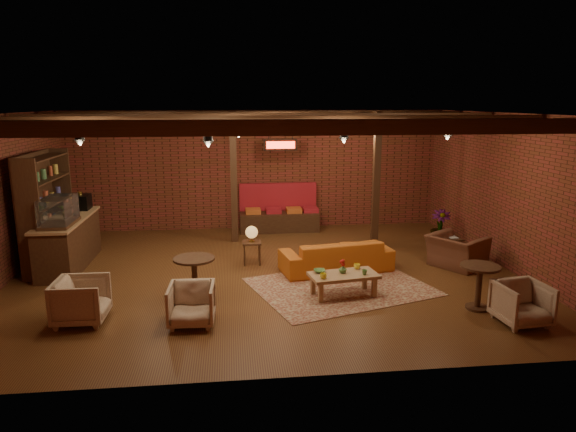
{
  "coord_description": "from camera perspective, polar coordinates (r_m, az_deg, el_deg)",
  "views": [
    {
      "loc": [
        -0.67,
        -9.87,
        3.44
      ],
      "look_at": [
        0.46,
        0.2,
        1.16
      ],
      "focal_mm": 32.0,
      "sensor_mm": 36.0,
      "label": 1
    }
  ],
  "objects": [
    {
      "name": "service_sign",
      "position": [
        13.08,
        -0.84,
        7.91
      ],
      "size": [
        0.86,
        0.06,
        0.3
      ],
      "primitive_type": "cube",
      "color": "#FF3119",
      "rests_on": "ceiling"
    },
    {
      "name": "round_table_left",
      "position": [
        9.22,
        -10.36,
        -6.03
      ],
      "size": [
        0.73,
        0.73,
        0.76
      ],
      "color": "#331811",
      "rests_on": "floor"
    },
    {
      "name": "ceiling_spotlights",
      "position": [
        9.91,
        -2.56,
        9.33
      ],
      "size": [
        6.4,
        4.4,
        0.28
      ],
      "primitive_type": null,
      "color": "black",
      "rests_on": "ceiling"
    },
    {
      "name": "armchair_b",
      "position": [
        8.26,
        -10.67,
        -9.43
      ],
      "size": [
        0.73,
        0.68,
        0.72
      ],
      "primitive_type": "imported",
      "rotation": [
        0.0,
        0.0,
        -0.04
      ],
      "color": "beige",
      "rests_on": "floor"
    },
    {
      "name": "post_left",
      "position": [
        12.61,
        -6.05,
        4.23
      ],
      "size": [
        0.16,
        0.16,
        3.2
      ],
      "primitive_type": "cube",
      "color": "#331811",
      "rests_on": "ground"
    },
    {
      "name": "sofa",
      "position": [
        10.62,
        5.38,
        -4.4
      ],
      "size": [
        2.38,
        1.26,
        0.66
      ],
      "primitive_type": "imported",
      "rotation": [
        0.0,
        0.0,
        3.32
      ],
      "color": "#AE5218",
      "rests_on": "floor"
    },
    {
      "name": "ceiling",
      "position": [
        9.9,
        -2.58,
        11.29
      ],
      "size": [
        10.0,
        8.0,
        0.02
      ],
      "primitive_type": "cube",
      "color": "black",
      "rests_on": "wall_back"
    },
    {
      "name": "post_right",
      "position": [
        12.51,
        9.78,
        4.05
      ],
      "size": [
        0.16,
        0.16,
        3.2
      ],
      "primitive_type": "cube",
      "color": "#331811",
      "rests_on": "ground"
    },
    {
      "name": "wall_back",
      "position": [
        14.01,
        -3.64,
        5.12
      ],
      "size": [
        10.0,
        0.02,
        3.2
      ],
      "primitive_type": "cube",
      "color": "brown",
      "rests_on": "ground"
    },
    {
      "name": "side_table_lamp",
      "position": [
        10.97,
        -4.06,
        -2.14
      ],
      "size": [
        0.4,
        0.4,
        0.84
      ],
      "rotation": [
        0.0,
        0.0,
        -0.01
      ],
      "color": "#331811",
      "rests_on": "floor"
    },
    {
      "name": "wall_right",
      "position": [
        11.53,
        23.15,
        2.49
      ],
      "size": [
        0.02,
        8.0,
        3.2
      ],
      "primitive_type": "cube",
      "color": "brown",
      "rests_on": "ground"
    },
    {
      "name": "rug",
      "position": [
        9.83,
        5.87,
        -7.81
      ],
      "size": [
        3.71,
        3.24,
        0.01
      ],
      "primitive_type": "cube",
      "rotation": [
        0.0,
        0.0,
        0.31
      ],
      "color": "maroon",
      "rests_on": "floor"
    },
    {
      "name": "coffee_table",
      "position": [
        9.29,
        6.11,
        -6.66
      ],
      "size": [
        1.29,
        0.78,
        0.67
      ],
      "rotation": [
        0.0,
        0.0,
        0.16
      ],
      "color": "olive",
      "rests_on": "floor"
    },
    {
      "name": "round_table_right",
      "position": [
        9.21,
        20.49,
        -6.67
      ],
      "size": [
        0.65,
        0.65,
        0.77
      ],
      "color": "#331811",
      "rests_on": "floor"
    },
    {
      "name": "armchair_a",
      "position": [
        8.8,
        -22.01,
        -8.49
      ],
      "size": [
        0.74,
        0.78,
        0.79
      ],
      "primitive_type": "imported",
      "rotation": [
        0.0,
        0.0,
        1.55
      ],
      "color": "beige",
      "rests_on": "floor"
    },
    {
      "name": "ceiling_beams",
      "position": [
        9.9,
        -2.58,
        10.6
      ],
      "size": [
        9.8,
        6.4,
        0.22
      ],
      "primitive_type": null,
      "color": "#331811",
      "rests_on": "ceiling"
    },
    {
      "name": "wall_front",
      "position": [
        6.19,
        0.11,
        -4.58
      ],
      "size": [
        10.0,
        0.02,
        3.2
      ],
      "primitive_type": "cube",
      "color": "brown",
      "rests_on": "ground"
    },
    {
      "name": "banquette",
      "position": [
        13.8,
        -1.0,
        0.39
      ],
      "size": [
        2.1,
        0.7,
        1.0
      ],
      "primitive_type": null,
      "color": "#AA1C28",
      "rests_on": "ground"
    },
    {
      "name": "armchair_right",
      "position": [
        11.35,
        18.27,
        -3.18
      ],
      "size": [
        1.15,
        1.26,
        0.92
      ],
      "primitive_type": "imported",
      "rotation": [
        0.0,
        0.0,
        2.15
      ],
      "color": "brown",
      "rests_on": "floor"
    },
    {
      "name": "shelving_hutch",
      "position": [
        11.83,
        -25.17,
        0.56
      ],
      "size": [
        0.52,
        2.0,
        2.4
      ],
      "primitive_type": null,
      "color": "#331811",
      "rests_on": "ground"
    },
    {
      "name": "armchair_far",
      "position": [
        8.92,
        24.58,
        -8.63
      ],
      "size": [
        0.78,
        0.74,
        0.74
      ],
      "primitive_type": "imported",
      "rotation": [
        0.0,
        0.0,
        0.09
      ],
      "color": "beige",
      "rests_on": "floor"
    },
    {
      "name": "side_table_book",
      "position": [
        11.7,
        17.43,
        -2.52
      ],
      "size": [
        0.57,
        0.57,
        0.55
      ],
      "rotation": [
        0.0,
        0.0,
        0.24
      ],
      "color": "#331811",
      "rests_on": "floor"
    },
    {
      "name": "plant_counter",
      "position": [
        11.77,
        -22.72,
        0.83
      ],
      "size": [
        0.35,
        0.39,
        0.3
      ],
      "primitive_type": "imported",
      "color": "#337F33",
      "rests_on": "service_counter"
    },
    {
      "name": "plant_tall",
      "position": [
        12.92,
        16.8,
        2.45
      ],
      "size": [
        1.73,
        1.73,
        2.53
      ],
      "primitive_type": "imported",
      "rotation": [
        0.0,
        0.0,
        -0.26
      ],
      "color": "#4C7F4C",
      "rests_on": "floor"
    },
    {
      "name": "service_counter",
      "position": [
        11.7,
        -23.28,
        -1.4
      ],
      "size": [
        0.8,
        2.5,
        1.6
      ],
      "primitive_type": null,
      "color": "#331811",
      "rests_on": "ground"
    },
    {
      "name": "ceiling_pipe",
      "position": [
        11.51,
        -3.12,
        9.74
      ],
      "size": [
        9.6,
        0.12,
        0.12
      ],
      "primitive_type": "cylinder",
      "rotation": [
        0.0,
        1.57,
        0.0
      ],
      "color": "black",
      "rests_on": "ceiling"
    },
    {
      "name": "floor",
      "position": [
        10.48,
        -2.41,
        -6.49
      ],
      "size": [
        10.0,
        10.0,
        0.0
      ],
      "primitive_type": "plane",
      "color": "#431E10",
      "rests_on": "ground"
    }
  ]
}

